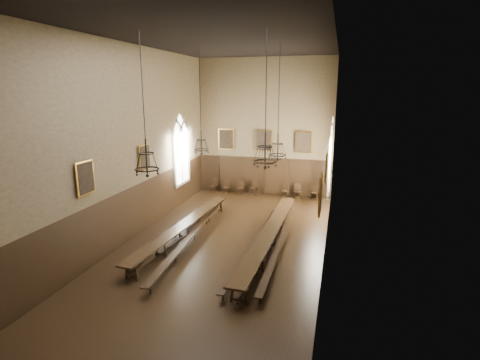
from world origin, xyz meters
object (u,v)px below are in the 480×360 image
at_px(chair_2, 240,190).
at_px(chair_3, 254,190).
at_px(chair_0, 214,188).
at_px(chair_7, 314,195).
at_px(chair_1, 226,189).
at_px(chair_6, 297,194).
at_px(bench_left_inner, 195,234).
at_px(bench_left_outer, 175,233).
at_px(chandelier_front_right, 265,153).
at_px(table_right, 269,239).
at_px(chandelier_front_left, 147,161).
at_px(chair_5, 285,193).
at_px(bench_right_outer, 280,244).
at_px(chandelier_back_left, 201,142).
at_px(chandelier_back_right, 278,148).
at_px(table_left, 184,231).
at_px(bench_right_inner, 252,244).

distance_m(chair_2, chair_3, 0.91).
bearing_deg(chair_0, chair_7, 13.31).
relative_size(chair_1, chair_6, 0.86).
xyz_separation_m(bench_left_inner, chair_3, (0.92, 8.40, -0.00)).
bearing_deg(chair_3, chair_1, -164.92).
xyz_separation_m(bench_left_outer, chandelier_front_right, (4.82, -2.46, 4.48)).
bearing_deg(table_right, chandelier_front_left, -143.69).
distance_m(chair_1, chair_5, 4.06).
bearing_deg(chair_1, chandelier_front_left, -93.20).
bearing_deg(bench_right_outer, chair_1, 121.01).
bearing_deg(table_right, chair_6, 87.81).
height_order(bench_right_outer, chair_7, chair_7).
xyz_separation_m(table_right, chair_7, (1.40, 8.27, -0.13)).
distance_m(chandelier_back_left, chandelier_back_right, 4.18).
bearing_deg(bench_left_inner, chandelier_back_right, 30.64).
xyz_separation_m(bench_left_inner, chair_2, (0.01, 8.36, -0.04)).
distance_m(chair_2, chair_5, 3.05).
distance_m(table_right, chandelier_front_left, 6.52).
xyz_separation_m(chair_3, chair_5, (2.14, -0.01, -0.04)).
height_order(table_right, chair_2, chair_2).
xyz_separation_m(chair_3, chair_6, (2.97, -0.06, -0.00)).
relative_size(table_left, chair_5, 10.73).
distance_m(table_left, chair_6, 9.41).
height_order(chair_1, chair_2, chair_2).
bearing_deg(bench_left_inner, chair_1, 96.81).
height_order(chair_1, chandelier_back_right, chandelier_back_right).
xyz_separation_m(chair_0, chandelier_front_left, (1.27, -11.39, 4.05)).
bearing_deg(bench_left_inner, chair_3, 83.72).
bearing_deg(chandelier_back_right, bench_right_inner, -104.51).
distance_m(chair_1, chandelier_back_right, 8.69).
xyz_separation_m(chair_5, chandelier_front_left, (-3.68, -11.41, 4.07)).
bearing_deg(chair_7, chair_1, -177.77).
height_order(chair_0, chair_5, chair_0).
relative_size(bench_left_outer, chandelier_front_left, 1.77).
xyz_separation_m(chair_7, chandelier_back_right, (-1.45, -6.24, 3.98)).
xyz_separation_m(table_left, chair_1, (-0.43, 8.29, -0.11)).
xyz_separation_m(table_left, table_right, (4.15, 0.01, 0.04)).
bearing_deg(chair_7, chandelier_front_right, -93.94).
height_order(table_left, chandelier_back_left, chandelier_back_left).
height_order(chair_0, chandelier_front_right, chandelier_front_right).
bearing_deg(chair_7, bench_left_inner, -118.63).
distance_m(table_left, chair_5, 9.10).
distance_m(bench_left_outer, chair_7, 10.25).
xyz_separation_m(bench_left_outer, chair_0, (-0.88, 8.35, 0.03)).
bearing_deg(chandelier_front_left, chair_0, 96.39).
height_order(chair_5, chair_6, chair_6).
relative_size(chair_0, chair_6, 0.94).
bearing_deg(chair_7, chair_2, -177.99).
relative_size(bench_right_outer, chandelier_back_left, 1.83).
height_order(bench_left_inner, chair_3, chair_3).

